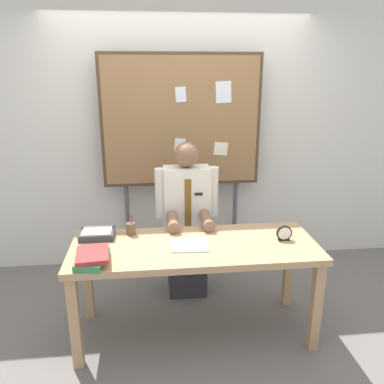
% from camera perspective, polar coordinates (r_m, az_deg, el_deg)
% --- Properties ---
extents(ground_plane, '(12.00, 12.00, 0.00)m').
position_cam_1_polar(ground_plane, '(3.31, 0.37, -19.62)').
color(ground_plane, slate).
extents(back_wall, '(6.40, 0.08, 2.70)m').
position_cam_1_polar(back_wall, '(3.99, -1.78, 8.19)').
color(back_wall, silver).
rests_on(back_wall, ground_plane).
extents(desk, '(1.82, 0.70, 0.76)m').
position_cam_1_polar(desk, '(2.95, 0.39, -9.29)').
color(desk, tan).
rests_on(desk, ground_plane).
extents(person, '(0.55, 0.56, 1.41)m').
position_cam_1_polar(person, '(3.50, -0.75, -4.96)').
color(person, '#2D2D33').
rests_on(person, ground_plane).
extents(bulletin_board, '(1.52, 0.09, 2.15)m').
position_cam_1_polar(bulletin_board, '(3.76, -1.54, 9.96)').
color(bulletin_board, '#4C3823').
rests_on(bulletin_board, ground_plane).
extents(book_stack, '(0.24, 0.32, 0.07)m').
position_cam_1_polar(book_stack, '(2.73, -14.38, -9.24)').
color(book_stack, '#337F47').
rests_on(book_stack, desk).
extents(open_notebook, '(0.28, 0.25, 0.01)m').
position_cam_1_polar(open_notebook, '(2.89, -0.35, -7.76)').
color(open_notebook, white).
rests_on(open_notebook, desk).
extents(desk_clock, '(0.12, 0.04, 0.12)m').
position_cam_1_polar(desk_clock, '(3.04, 13.30, -5.93)').
color(desk_clock, black).
rests_on(desk_clock, desk).
extents(pen_holder, '(0.07, 0.07, 0.16)m').
position_cam_1_polar(pen_holder, '(3.10, -8.92, -5.32)').
color(pen_holder, brown).
rests_on(pen_holder, desk).
extents(paper_tray, '(0.26, 0.20, 0.06)m').
position_cam_1_polar(paper_tray, '(3.11, -13.68, -5.96)').
color(paper_tray, '#333338').
rests_on(paper_tray, desk).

